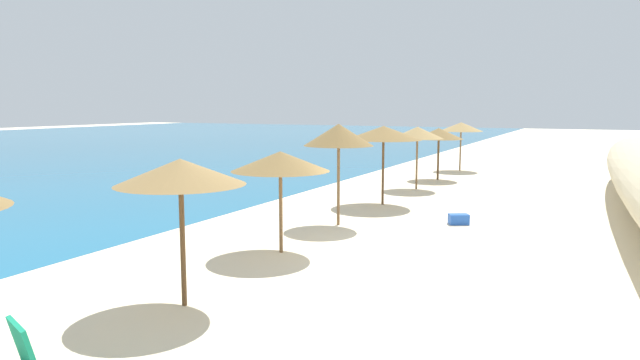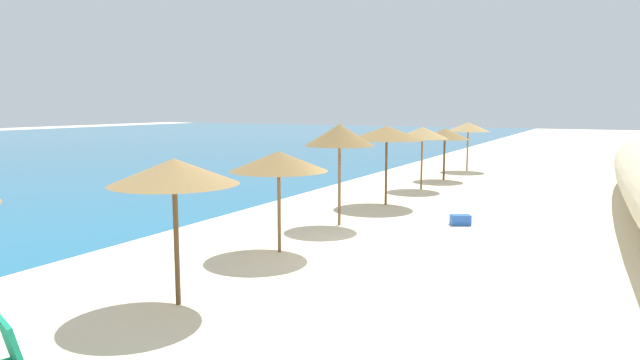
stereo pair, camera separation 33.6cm
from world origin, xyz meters
name	(u,v)px [view 1 (the left image)]	position (x,y,z in m)	size (l,w,h in m)	color
ground_plane	(391,253)	(0.00, 0.00, 0.00)	(160.00, 160.00, 0.00)	beige
beach_umbrella_3	(180,172)	(-4.98, 2.08, 2.36)	(2.24, 2.24, 2.59)	brown
beach_umbrella_4	(280,161)	(-1.05, 2.40, 2.19)	(2.33, 2.33, 2.43)	brown
beach_umbrella_5	(339,135)	(2.44, 2.48, 2.64)	(2.03, 2.03, 2.97)	brown
beach_umbrella_6	(384,133)	(6.34, 2.52, 2.53)	(2.68, 2.68, 2.78)	brown
beach_umbrella_7	(417,133)	(10.55, 2.55, 2.36)	(2.17, 2.17, 2.62)	brown
beach_umbrella_8	(439,134)	(13.97, 2.53, 2.17)	(2.28, 2.28, 2.44)	brown
beach_umbrella_9	(461,127)	(18.29, 2.45, 2.35)	(2.31, 2.31, 2.60)	brown
cooler_box	(459,219)	(4.09, -0.68, 0.15)	(0.57, 0.35, 0.30)	blue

